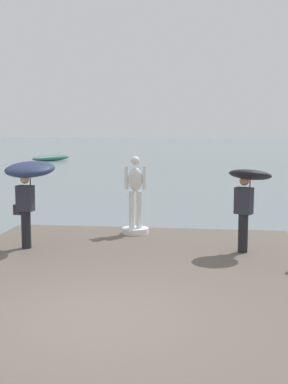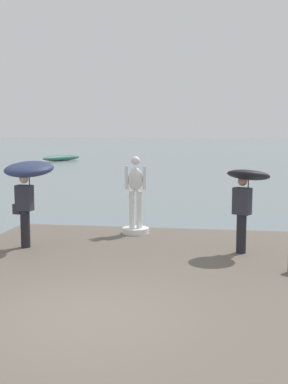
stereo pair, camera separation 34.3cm
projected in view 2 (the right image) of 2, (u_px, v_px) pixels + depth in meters
The scene contains 6 objects.
ground_plane at pixel (199, 165), 46.60m from camera, with size 400.00×400.00×0.00m, color slate.
pier at pixel (113, 288), 9.23m from camera, with size 7.61×9.87×0.40m, color #60564C.
statue_white_figure at pixel (136, 203), 13.14m from camera, with size 0.71×0.71×2.07m.
onlooker_left at pixel (28, 177), 11.46m from camera, with size 1.28×1.31×2.09m.
onlooker_right at pixel (246, 188), 10.91m from camera, with size 1.29×1.29×1.96m.
boat_mid at pixel (62, 158), 53.10m from camera, with size 3.38×5.22×0.62m.
Camera 2 is at (1.94, -6.81, 3.12)m, focal length 46.11 mm.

